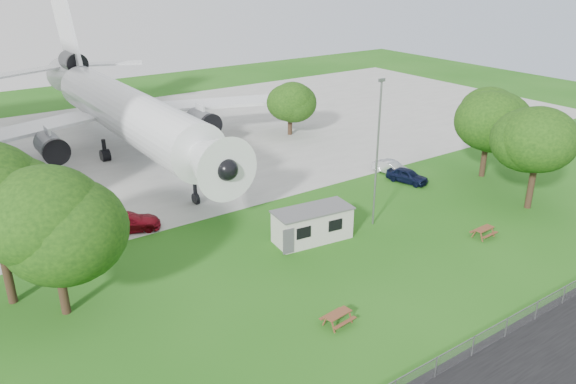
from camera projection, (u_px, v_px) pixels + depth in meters
ground at (346, 286)px, 37.80m from camera, size 160.00×160.00×0.00m
concrete_apron at (138, 146)px, 66.57m from camera, size 120.00×46.00×0.03m
airliner at (123, 108)px, 61.89m from camera, size 46.36×47.73×17.69m
site_cabin at (313, 224)px, 43.69m from camera, size 6.89×3.44×2.62m
picnic_west at (337, 324)px, 33.88m from camera, size 1.96×1.70×0.76m
picnic_east at (483, 237)px, 44.61m from camera, size 1.86×1.57×0.76m
fence at (460, 363)px, 30.60m from camera, size 58.00×0.04×1.30m
lamp_mast at (377, 156)px, 44.56m from camera, size 0.16×0.16×12.00m
tree_west_small at (51, 226)px, 32.72m from camera, size 7.55×7.55×9.77m
tree_east_front at (539, 143)px, 47.65m from camera, size 6.84×6.84×9.41m
tree_east_back at (489, 120)px, 55.04m from camera, size 7.21×7.21×9.50m
tree_far_apron at (290, 101)px, 69.31m from camera, size 5.78×5.78×7.21m
car_ne_hatch at (407, 176)px, 55.32m from camera, size 2.74×4.45×1.42m
car_ne_sedan at (392, 168)px, 57.46m from camera, size 2.04×4.27×1.35m
car_apron_van at (127, 222)px, 45.33m from camera, size 5.79×3.85×1.56m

